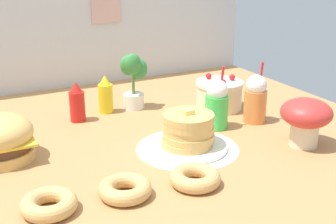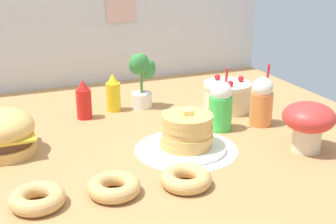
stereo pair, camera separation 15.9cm
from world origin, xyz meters
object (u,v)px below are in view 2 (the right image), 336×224
Objects in this scene: layer_cake at (227,96)px; ketchup_bottle at (84,101)px; pancake_stack at (187,134)px; potted_plant at (142,78)px; donut_vanilla at (186,178)px; mustard_bottle at (113,94)px; donut_chocolate at (114,186)px; cream_soda_cup at (221,106)px; mushroom_stool at (308,121)px; donut_pink_glaze at (37,198)px; burger at (2,133)px; orange_float_cup at (262,101)px.

layer_cake is 1.25× the size of ketchup_bottle.
pancake_stack is 1.11× the size of potted_plant.
ketchup_bottle is 1.08× the size of donut_vanilla.
mustard_bottle is 0.66× the size of potted_plant.
layer_cake is 1.34× the size of donut_vanilla.
donut_chocolate is 0.25m from donut_vanilla.
cream_soda_cup reaches higher than mustard_bottle.
layer_cake is at bearing 95.84° from mushroom_stool.
donut_pink_glaze is 1.00× the size of donut_chocolate.
mushroom_stool reaches higher than donut_vanilla.
ketchup_bottle is at bearing -161.37° from mustard_bottle.
burger is 0.75m from pancake_stack.
donut_pink_glaze is at bearing -150.03° from layer_cake.
ketchup_bottle is (-0.71, 0.16, 0.02)m from layer_cake.
orange_float_cup is 1.61× the size of donut_chocolate.
potted_plant reaches higher than burger.
orange_float_cup is at bearing 91.86° from mushroom_stool.
pancake_stack is at bearing -76.24° from mustard_bottle.
layer_cake is 0.45m from potted_plant.
ketchup_bottle is 0.67× the size of cream_soda_cup.
ketchup_bottle is at bearing 144.90° from cream_soda_cup.
cream_soda_cup reaches higher than donut_chocolate.
mushroom_stool is at bearing -59.99° from potted_plant.
orange_float_cup is at bearing 35.68° from donut_vanilla.
cream_soda_cup reaches higher than layer_cake.
mustard_bottle is 0.95m from donut_pink_glaze.
layer_cake is 1.34× the size of donut_pink_glaze.
orange_float_cup is 0.98× the size of potted_plant.
mustard_bottle is 0.67× the size of cream_soda_cup.
mushroom_stool is at bearing 3.36° from donut_chocolate.
ketchup_bottle is 1.08× the size of donut_pink_glaze.
ketchup_bottle is 0.78m from donut_chocolate.
ketchup_bottle is at bearing 119.98° from pancake_stack.
ketchup_bottle is 1.06m from mushroom_stool.
donut_pink_glaze is (-0.49, -0.81, -0.06)m from mustard_bottle.
potted_plant is at bearing 117.82° from cream_soda_cup.
orange_float_cup reaches higher than ketchup_bottle.
cream_soda_cup is 0.49m from potted_plant.
cream_soda_cup is 1.36× the size of mushroom_stool.
cream_soda_cup is 1.61× the size of donut_vanilla.
layer_cake is 0.82× the size of potted_plant.
ketchup_bottle is 0.67m from cream_soda_cup.
donut_pink_glaze is at bearing -160.84° from pancake_stack.
donut_vanilla is (-0.53, -0.66, -0.05)m from layer_cake.
donut_pink_glaze is (0.07, -0.47, -0.06)m from burger.
mushroom_stool is at bearing 8.59° from donut_vanilla.
orange_float_cup is (0.45, 0.13, 0.04)m from pancake_stack.
potted_plant reaches higher than cream_soda_cup.
mustard_bottle is at bearing 31.22° from burger.
layer_cake is at bearing -21.67° from mustard_bottle.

